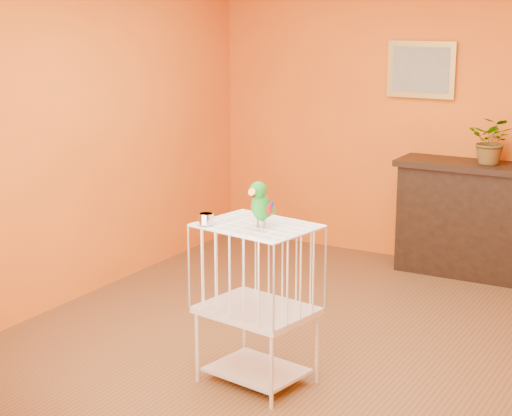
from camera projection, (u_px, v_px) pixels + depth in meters
The scene contains 8 objects.
ground at pixel (308, 338), 6.08m from camera, with size 4.50×4.50×0.00m, color brown.
room_shell at pixel (311, 116), 5.72m from camera, with size 4.50×4.50×4.50m.
console_cabinet at pixel (473, 219), 7.39m from camera, with size 1.34×0.48×1.00m.
potted_plant at pixel (492, 146), 7.19m from camera, with size 0.36×0.40×0.31m, color #26722D.
framed_picture at pixel (421, 70), 7.56m from camera, with size 0.62×0.04×0.50m.
birdcage at pixel (257, 302), 5.25m from camera, with size 0.74×0.61×1.02m.
feed_cup at pixel (206, 219), 5.13m from camera, with size 0.09×0.09×0.07m, color silver.
parrot at pixel (261, 203), 5.06m from camera, with size 0.14×0.25×0.28m.
Camera 1 is at (2.49, -5.15, 2.31)m, focal length 60.00 mm.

